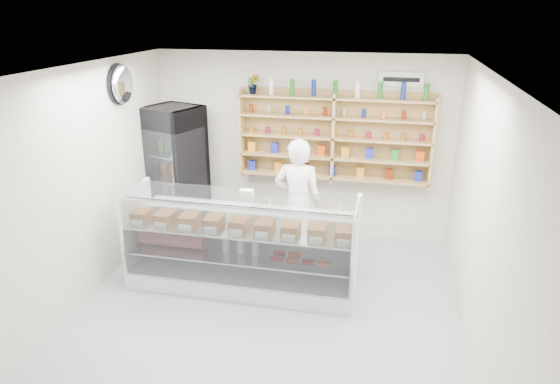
# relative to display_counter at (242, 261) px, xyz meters

# --- Properties ---
(room) EXTENTS (5.00, 5.00, 5.00)m
(room) POSITION_rel_display_counter_xyz_m (0.42, -0.63, 1.05)
(room) COLOR #9C9DA1
(room) RESTS_ON ground
(display_counter) EXTENTS (2.89, 0.86, 1.26)m
(display_counter) POSITION_rel_display_counter_xyz_m (0.00, 0.00, 0.00)
(display_counter) COLOR white
(display_counter) RESTS_ON floor
(shop_worker) EXTENTS (0.67, 0.46, 1.80)m
(shop_worker) POSITION_rel_display_counter_xyz_m (0.57, 0.79, 0.55)
(shop_worker) COLOR white
(shop_worker) RESTS_ON floor
(drinks_cooler) EXTENTS (0.93, 0.91, 2.03)m
(drinks_cooler) POSITION_rel_display_counter_xyz_m (-1.42, 1.33, 0.67)
(drinks_cooler) COLOR black
(drinks_cooler) RESTS_ON floor
(wall_shelving) EXTENTS (2.84, 0.28, 1.33)m
(wall_shelving) POSITION_rel_display_counter_xyz_m (0.92, 1.71, 1.25)
(wall_shelving) COLOR tan
(wall_shelving) RESTS_ON back_wall
(potted_plant) EXTENTS (0.19, 0.17, 0.29)m
(potted_plant) POSITION_rel_display_counter_xyz_m (-0.28, 1.71, 1.99)
(potted_plant) COLOR #1E6626
(potted_plant) RESTS_ON wall_shelving
(security_mirror) EXTENTS (0.15, 0.50, 0.50)m
(security_mirror) POSITION_rel_display_counter_xyz_m (-1.75, 0.57, 2.10)
(security_mirror) COLOR silver
(security_mirror) RESTS_ON left_wall
(wall_sign) EXTENTS (0.62, 0.03, 0.20)m
(wall_sign) POSITION_rel_display_counter_xyz_m (1.82, 1.84, 2.10)
(wall_sign) COLOR white
(wall_sign) RESTS_ON back_wall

